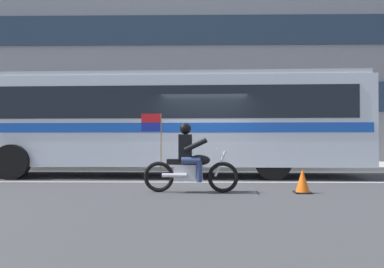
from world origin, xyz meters
name	(u,v)px	position (x,y,z in m)	size (l,w,h in m)	color
ground_plane	(204,180)	(0.00, 0.00, 0.00)	(60.00, 60.00, 0.00)	#3D3D3F
sidewalk_curb	(202,166)	(0.00, 5.10, 0.07)	(28.00, 3.80, 0.15)	#B7B2A8
lane_center_stripe	(204,182)	(0.00, -0.60, 0.00)	(26.60, 0.14, 0.01)	silver
office_building_facade	(202,70)	(0.00, 7.38, 4.52)	(28.00, 0.89, 9.02)	gray
transit_bus	(154,118)	(-1.59, 1.19, 1.88)	(13.23, 3.06, 3.22)	silver
motorcycle_with_rider	(190,163)	(-0.36, -2.68, 0.67)	(2.19, 0.64, 1.78)	black
fire_hydrant	(256,157)	(2.07, 3.75, 0.52)	(0.22, 0.30, 0.75)	#4C8C3F
traffic_cone	(302,181)	(2.15, -2.76, 0.26)	(0.36, 0.36, 0.55)	#EA590F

